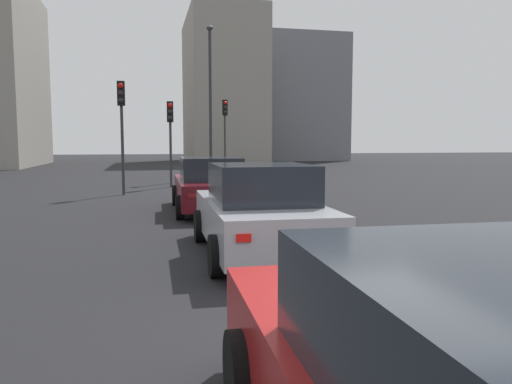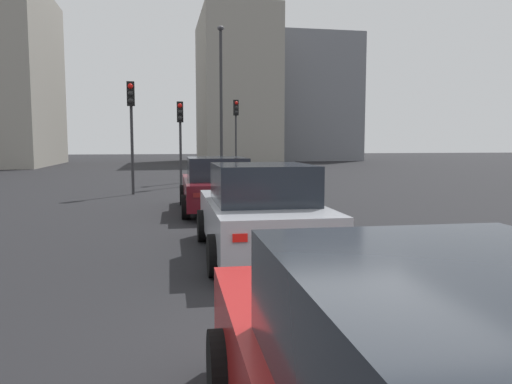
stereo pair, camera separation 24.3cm
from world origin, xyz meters
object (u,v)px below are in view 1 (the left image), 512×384
car_maroon_lead (210,185)px  car_silver_second (259,212)px  street_lamp_kerbside (210,91)px  traffic_light_near_left (225,122)px  traffic_light_near_right (122,114)px  traffic_light_far_left (170,126)px

car_maroon_lead → car_silver_second: (-5.80, -0.14, 0.02)m
street_lamp_kerbside → traffic_light_near_left: bearing=-28.2°
car_silver_second → traffic_light_near_right: (10.91, 2.77, 2.27)m
car_maroon_lead → traffic_light_far_left: size_ratio=1.28×
car_silver_second → car_maroon_lead: bearing=2.4°
traffic_light_far_left → street_lamp_kerbside: 5.64m
traffic_light_near_left → car_silver_second: bearing=-12.3°
car_silver_second → traffic_light_near_left: bearing=-6.4°
traffic_light_near_left → traffic_light_far_left: 7.65m
car_silver_second → street_lamp_kerbside: 18.98m
car_maroon_lead → traffic_light_near_right: 6.20m
traffic_light_near_right → traffic_light_far_left: bearing=146.5°
street_lamp_kerbside → traffic_light_near_right: bearing=150.4°
car_maroon_lead → street_lamp_kerbside: size_ratio=0.59×
car_silver_second → traffic_light_near_right: size_ratio=1.03×
traffic_light_near_left → street_lamp_kerbside: street_lamp_kerbside is taller
traffic_light_near_right → street_lamp_kerbside: (7.59, -4.31, 1.69)m
traffic_light_near_left → traffic_light_near_right: size_ratio=1.05×
traffic_light_near_left → traffic_light_near_right: bearing=-34.2°
car_silver_second → street_lamp_kerbside: size_ratio=0.54×
car_maroon_lead → car_silver_second: bearing=-177.3°
car_maroon_lead → street_lamp_kerbside: street_lamp_kerbside is taller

